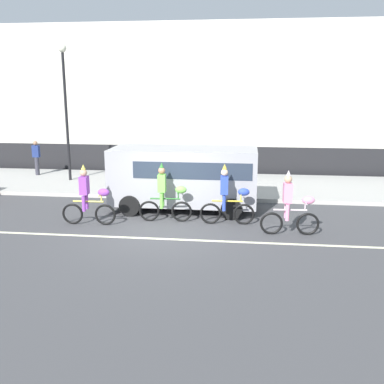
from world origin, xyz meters
name	(u,v)px	position (x,y,z in m)	size (l,w,h in m)	color
ground_plane	(161,233)	(0.00, 0.00, 0.00)	(80.00, 80.00, 0.00)	#424244
road_centre_line	(158,239)	(0.00, -0.50, 0.00)	(36.00, 0.14, 0.01)	beige
sidewalk_curb	(189,185)	(0.00, 6.50, 0.07)	(60.00, 5.00, 0.15)	#ADAAA3
fence_line	(197,160)	(0.00, 9.40, 0.70)	(40.00, 0.08, 1.40)	black
building_backdrop	(226,91)	(0.98, 18.00, 3.95)	(28.00, 8.00, 7.90)	beige
parade_cyclist_purple	(89,199)	(-2.40, 0.59, 0.84)	(1.72, 0.50, 1.92)	black
parade_cyclist_lime	(166,196)	(-0.08, 1.22, 0.84)	(1.72, 0.50, 1.92)	black
parade_cyclist_cobalt	(228,198)	(1.91, 1.16, 0.84)	(1.72, 0.50, 1.92)	black
parade_cyclist_pink	(291,207)	(3.77, 0.34, 0.84)	(1.72, 0.50, 1.92)	black
parked_van_grey	(186,174)	(0.38, 2.70, 1.28)	(5.00, 2.22, 2.18)	#99999E
street_lamp_post	(65,93)	(-5.41, 6.55, 3.99)	(0.36, 0.36, 5.86)	black
pedestrian_onlooker	(36,157)	(-7.41, 7.49, 1.01)	(0.32, 0.20, 1.62)	#33333D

